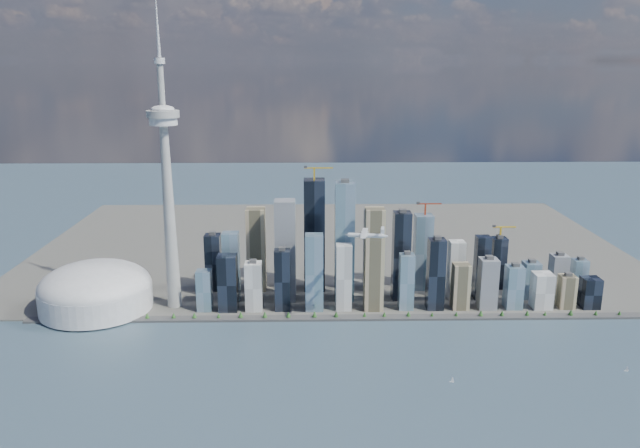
{
  "coord_description": "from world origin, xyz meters",
  "views": [
    {
      "loc": [
        -50.49,
        -774.14,
        443.17
      ],
      "look_at": [
        -31.48,
        260.0,
        171.75
      ],
      "focal_mm": 35.0,
      "sensor_mm": 36.0,
      "label": 1
    }
  ],
  "objects_px": {
    "needle_tower": "(167,182)",
    "sailboat_west": "(452,380)",
    "dome_stadium": "(96,290)",
    "airplane": "(366,235)",
    "sailboat_east": "(627,369)"
  },
  "relations": [
    {
      "from": "needle_tower",
      "to": "dome_stadium",
      "type": "height_order",
      "value": "needle_tower"
    },
    {
      "from": "needle_tower",
      "to": "sailboat_west",
      "type": "height_order",
      "value": "needle_tower"
    },
    {
      "from": "dome_stadium",
      "to": "airplane",
      "type": "bearing_deg",
      "value": -11.88
    },
    {
      "from": "dome_stadium",
      "to": "airplane",
      "type": "height_order",
      "value": "airplane"
    },
    {
      "from": "dome_stadium",
      "to": "sailboat_east",
      "type": "xyz_separation_m",
      "value": [
        857.16,
        -249.27,
        -36.71
      ]
    },
    {
      "from": "needle_tower",
      "to": "sailboat_west",
      "type": "distance_m",
      "value": 584.38
    },
    {
      "from": "airplane",
      "to": "sailboat_west",
      "type": "height_order",
      "value": "airplane"
    },
    {
      "from": "airplane",
      "to": "sailboat_west",
      "type": "distance_m",
      "value": 265.52
    },
    {
      "from": "sailboat_west",
      "to": "dome_stadium",
      "type": "bearing_deg",
      "value": 176.09
    },
    {
      "from": "needle_tower",
      "to": "airplane",
      "type": "xyz_separation_m",
      "value": [
        342.87,
        -111.56,
        -66.64
      ]
    },
    {
      "from": "airplane",
      "to": "sailboat_east",
      "type": "distance_m",
      "value": 435.45
    },
    {
      "from": "dome_stadium",
      "to": "sailboat_west",
      "type": "distance_m",
      "value": 655.22
    },
    {
      "from": "dome_stadium",
      "to": "sailboat_west",
      "type": "xyz_separation_m",
      "value": [
        592.55,
        -277.26,
        -36.37
      ]
    },
    {
      "from": "dome_stadium",
      "to": "sailboat_east",
      "type": "distance_m",
      "value": 893.42
    },
    {
      "from": "needle_tower",
      "to": "sailboat_west",
      "type": "bearing_deg",
      "value": -32.41
    }
  ]
}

